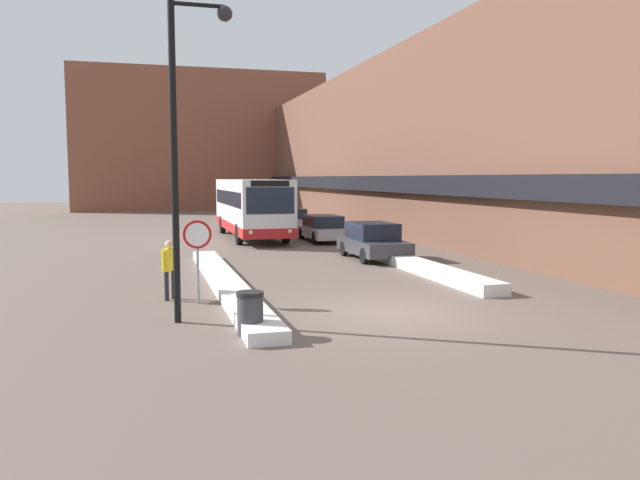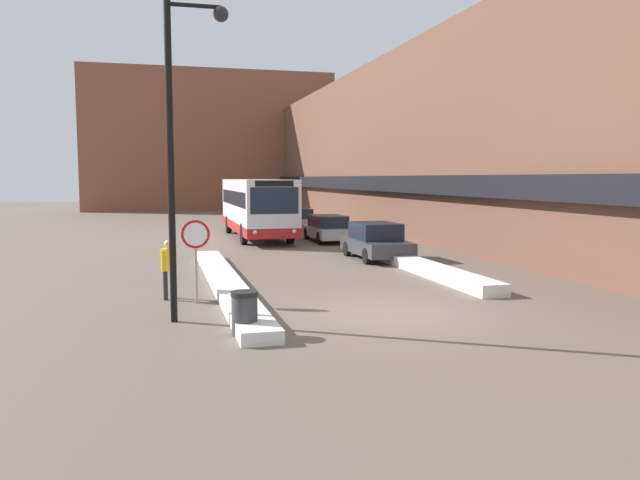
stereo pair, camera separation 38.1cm
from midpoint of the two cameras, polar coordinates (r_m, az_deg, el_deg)
name	(u,v)px [view 2 (the right image)]	position (r m, az deg, el deg)	size (l,w,h in m)	color
ground_plane	(389,313)	(15.92, 7.03, -6.60)	(160.00, 160.00, 0.00)	#66564C
building_row_right	(402,149)	(41.59, 7.73, 8.29)	(5.50, 60.00, 10.63)	brown
building_backdrop_far	(209,142)	(69.39, -9.94, 8.82)	(26.00, 8.00, 14.53)	brown
snow_bank_left	(225,282)	(19.69, -8.12, -3.80)	(0.90, 14.45, 0.30)	silver
snow_bank_right	(427,268)	(22.42, 10.26, -2.57)	(0.90, 9.39, 0.38)	silver
city_bus	(257,206)	(35.37, -5.51, 3.09)	(2.69, 11.31, 3.29)	silver
parked_car_front	(376,241)	(26.10, 5.56, -0.10)	(1.92, 4.23, 1.52)	#38383D
parked_car_middle	(328,228)	(33.25, 1.08, 1.09)	(1.90, 4.54, 1.39)	#B7B7BC
parked_car_back	(297,219)	(40.79, -1.88, 1.94)	(1.91, 4.85, 1.40)	#B7B7BC
stop_sign	(196,243)	(16.98, -10.67, -0.29)	(0.76, 0.08, 2.26)	gray
street_lamp	(181,128)	(14.85, -11.86, 9.96)	(1.46, 0.36, 7.42)	black
pedestrian	(169,264)	(17.81, -13.09, -2.13)	(0.45, 0.47, 1.66)	#232328
trash_bin	(245,313)	(13.60, -6.11, -6.65)	(0.59, 0.59, 0.95)	#38383D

